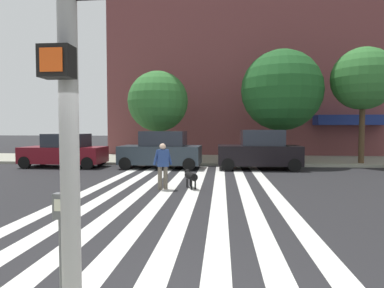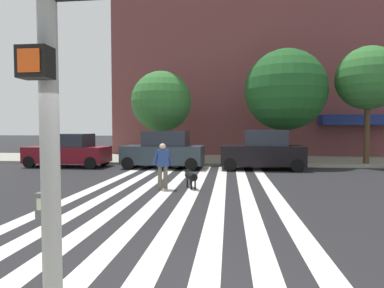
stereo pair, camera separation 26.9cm
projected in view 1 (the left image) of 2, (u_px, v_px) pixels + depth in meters
name	position (u px, v px, depth m)	size (l,w,h in m)	color
ground_plane	(206.00, 191.00, 11.08)	(160.00, 160.00, 0.00)	#232326
sidewalk_far	(214.00, 160.00, 21.43)	(80.00, 6.00, 0.15)	#989987
crosswalk_stripes	(180.00, 191.00, 11.16)	(6.75, 14.23, 0.01)	silver
parking_meter_curbside	(62.00, 240.00, 3.31)	(0.14, 0.11, 1.36)	#515456
parked_car_near_curb	(65.00, 151.00, 17.94)	(4.50, 2.02, 1.86)	maroon
parked_car_behind_first	(161.00, 151.00, 17.44)	(4.40, 2.13, 2.01)	#2B353F
parked_car_third_in_line	(260.00, 151.00, 16.96)	(4.29, 1.98, 2.09)	black
street_tree_nearest	(158.00, 102.00, 20.57)	(3.85, 3.85, 5.66)	#4C3823
street_tree_middle	(282.00, 90.00, 19.28)	(4.83, 4.83, 6.71)	#4C3823
street_tree_further	(363.00, 79.00, 18.44)	(3.56, 3.56, 6.64)	#4C3823
pedestrian_dog_walker	(163.00, 164.00, 11.36)	(0.68, 0.37, 1.64)	#6B6051
dog_on_leash	(191.00, 176.00, 11.63)	(0.58, 1.08, 0.65)	black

